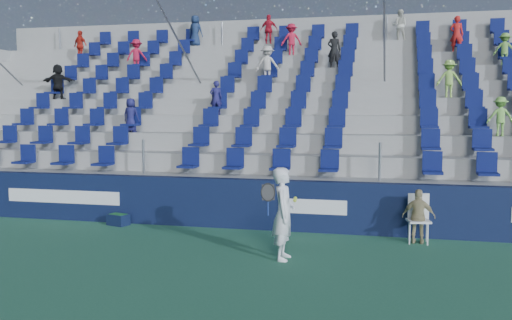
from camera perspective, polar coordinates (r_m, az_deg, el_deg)
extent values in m
plane|color=#2D694B|center=(10.95, -4.53, -10.17)|extent=(70.00, 70.00, 0.00)
cube|color=#0F1839|center=(13.78, -0.47, -4.41)|extent=(24.00, 0.30, 1.20)
cube|color=white|center=(15.61, -18.76, -3.49)|extent=(3.20, 0.02, 0.34)
cube|color=white|center=(13.34, 5.65, -4.67)|extent=(1.60, 0.02, 0.34)
cube|color=#999A95|center=(14.33, 0.09, -4.04)|extent=(24.00, 0.85, 1.20)
cube|color=#999A95|center=(15.11, 0.84, -2.61)|extent=(24.00, 0.85, 1.70)
cube|color=#999A95|center=(15.91, 1.52, -1.31)|extent=(24.00, 0.85, 2.20)
cube|color=#999A95|center=(16.71, 2.13, -0.14)|extent=(24.00, 0.85, 2.70)
cube|color=#999A95|center=(17.52, 2.69, 0.92)|extent=(24.00, 0.85, 3.20)
cube|color=#999A95|center=(18.34, 3.19, 1.89)|extent=(24.00, 0.85, 3.70)
cube|color=#999A95|center=(19.16, 3.65, 2.78)|extent=(24.00, 0.85, 4.20)
cube|color=#999A95|center=(19.99, 4.08, 3.59)|extent=(24.00, 0.85, 4.70)
cube|color=#999A95|center=(20.82, 4.47, 4.34)|extent=(24.00, 0.85, 5.20)
cube|color=#999A95|center=(21.49, 4.77, 5.69)|extent=(24.00, 0.50, 6.20)
cube|color=#0D1652|center=(14.21, 0.09, -0.26)|extent=(16.05, 0.50, 0.70)
cube|color=#0D1652|center=(15.00, 0.85, 1.94)|extent=(16.05, 0.50, 0.70)
cube|color=#0D1652|center=(15.81, 1.53, 3.92)|extent=(16.05, 0.50, 0.70)
cube|color=#0D1652|center=(16.64, 2.15, 5.70)|extent=(16.05, 0.50, 0.70)
cube|color=#0D1652|center=(17.48, 2.71, 7.31)|extent=(16.05, 0.50, 0.70)
cube|color=#0D1652|center=(18.34, 3.23, 8.77)|extent=(16.05, 0.50, 0.70)
cube|color=#0D1652|center=(19.22, 3.70, 10.10)|extent=(16.05, 0.50, 0.70)
cube|color=#0D1652|center=(20.10, 4.13, 11.31)|extent=(16.05, 0.50, 0.70)
cube|color=#0D1652|center=(20.99, 4.53, 12.42)|extent=(16.05, 0.50, 0.70)
cylinder|color=gray|center=(18.34, -6.66, 9.68)|extent=(0.06, 7.68, 4.55)
cylinder|color=gray|center=(17.22, 12.72, 9.89)|extent=(0.06, 7.68, 4.55)
cylinder|color=gray|center=(21.64, -24.01, 8.58)|extent=(0.06, 7.68, 4.55)
imported|color=beige|center=(18.44, 1.16, 9.52)|extent=(0.77, 0.45, 1.19)
imported|color=#1A1A50|center=(17.14, -12.41, 4.39)|extent=(0.51, 0.35, 1.00)
imported|color=red|center=(22.94, -17.15, 10.87)|extent=(0.72, 0.49, 1.13)
imported|color=red|center=(19.90, 19.42, 11.77)|extent=(0.46, 0.34, 1.17)
imported|color=black|center=(20.33, -19.18, 7.39)|extent=(1.13, 0.56, 1.17)
imported|color=beige|center=(20.70, 14.17, 12.90)|extent=(0.55, 0.44, 1.07)
imported|color=red|center=(20.10, 3.57, 11.90)|extent=(0.81, 0.62, 1.11)
imported|color=#7EC64F|center=(15.63, 23.24, 4.02)|extent=(0.66, 0.40, 0.99)
imported|color=red|center=(21.18, 1.30, 12.89)|extent=(0.65, 0.30, 1.09)
imported|color=black|center=(19.00, 7.82, 10.85)|extent=(0.45, 0.30, 1.19)
imported|color=navy|center=(17.06, -4.02, 6.21)|extent=(0.43, 0.35, 1.02)
imported|color=#94CB51|center=(17.19, 18.76, 7.69)|extent=(0.73, 0.47, 1.06)
imported|color=#1A2B4E|center=(21.96, -6.09, 12.70)|extent=(0.62, 0.46, 1.17)
imported|color=#71AD45|center=(19.17, 23.61, 10.12)|extent=(0.69, 0.47, 0.98)
imported|color=#B11734|center=(20.88, -11.85, 10.20)|extent=(0.78, 0.51, 1.13)
imported|color=white|center=(10.95, 2.78, -5.38)|extent=(0.45, 0.67, 1.78)
cylinder|color=navy|center=(10.73, 1.21, -4.83)|extent=(0.03, 0.03, 0.28)
torus|color=black|center=(10.69, 1.22, -3.24)|extent=(0.30, 0.17, 0.28)
plane|color=#262626|center=(10.69, 1.22, -3.24)|extent=(0.30, 0.16, 0.29)
sphere|color=#B1CA2F|center=(10.66, 3.90, -4.06)|extent=(0.07, 0.07, 0.07)
sphere|color=#B1CA2F|center=(10.72, 3.96, -3.85)|extent=(0.07, 0.07, 0.07)
cube|color=white|center=(12.82, 15.94, -5.88)|extent=(0.55, 0.55, 0.04)
cube|color=white|center=(12.99, 15.93, -4.47)|extent=(0.46, 0.14, 0.57)
cylinder|color=white|center=(12.69, 15.10, -7.14)|extent=(0.03, 0.03, 0.46)
cylinder|color=white|center=(12.70, 16.79, -7.16)|extent=(0.03, 0.03, 0.46)
cylinder|color=white|center=(13.05, 15.06, -6.80)|extent=(0.03, 0.03, 0.46)
cylinder|color=white|center=(13.06, 16.70, -6.82)|extent=(0.03, 0.03, 0.46)
imported|color=tan|center=(12.75, 15.96, -5.45)|extent=(0.72, 0.36, 1.18)
cube|color=#0E1836|center=(14.65, -13.61, -5.82)|extent=(0.58, 0.47, 0.27)
cube|color=#1E662D|center=(14.64, -13.61, -5.58)|extent=(0.47, 0.35, 0.16)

